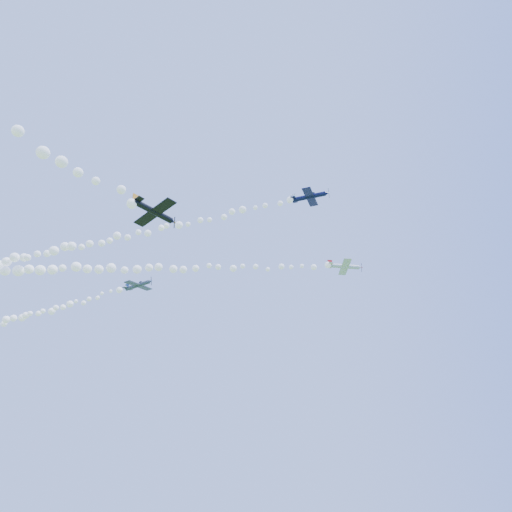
# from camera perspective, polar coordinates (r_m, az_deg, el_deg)

# --- Properties ---
(plane_white) EXTENTS (7.66, 8.13, 2.97)m
(plane_white) POSITION_cam_1_polar(r_m,az_deg,el_deg) (95.07, 11.75, -1.36)
(plane_white) COLOR silver
(smoke_trail_white) EXTENTS (75.76, 9.99, 3.20)m
(smoke_trail_white) POSITION_cam_1_polar(r_m,az_deg,el_deg) (95.61, -12.70, -1.62)
(smoke_trail_white) COLOR white
(plane_navy) EXTENTS (7.12, 7.39, 2.18)m
(plane_navy) POSITION_cam_1_polar(r_m,az_deg,el_deg) (77.23, 7.21, 7.87)
(plane_navy) COLOR #0C0D36
(smoke_trail_navy) EXTENTS (75.00, 18.50, 2.79)m
(smoke_trail_navy) POSITION_cam_1_polar(r_m,az_deg,el_deg) (91.49, -18.34, 2.29)
(smoke_trail_navy) COLOR white
(plane_grey) EXTENTS (7.10, 7.45, 2.09)m
(plane_grey) POSITION_cam_1_polar(r_m,az_deg,el_deg) (94.94, -15.40, -3.77)
(plane_grey) COLOR #384051
(smoke_trail_grey) EXTENTS (67.39, 26.46, 3.22)m
(smoke_trail_grey) POSITION_cam_1_polar(r_m,az_deg,el_deg) (121.92, -29.29, -7.27)
(smoke_trail_grey) COLOR white
(plane_black) EXTENTS (6.37, 6.02, 1.83)m
(plane_black) POSITION_cam_1_polar(r_m,az_deg,el_deg) (54.33, -13.38, 5.74)
(plane_black) COLOR black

